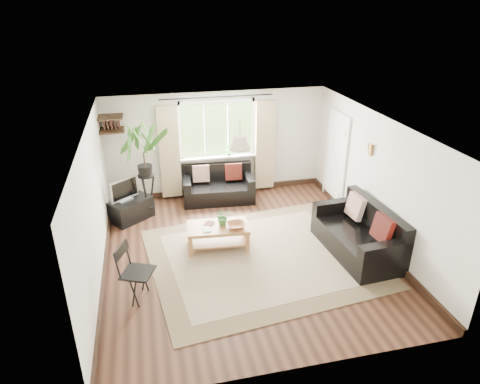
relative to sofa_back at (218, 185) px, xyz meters
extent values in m
plane|color=black|center=(0.07, -2.29, -0.37)|extent=(5.50, 5.50, 0.00)
plane|color=white|center=(0.07, -2.29, 2.03)|extent=(5.50, 5.50, 0.00)
cube|color=silver|center=(0.07, 0.46, 0.83)|extent=(5.00, 0.02, 2.40)
cube|color=silver|center=(0.07, -5.04, 0.83)|extent=(5.00, 0.02, 2.40)
cube|color=silver|center=(-2.43, -2.29, 0.83)|extent=(0.02, 5.50, 2.40)
cube|color=silver|center=(2.57, -2.29, 0.83)|extent=(0.02, 5.50, 2.40)
cube|color=beige|center=(0.33, -2.51, -0.36)|extent=(4.22, 3.74, 0.02)
cube|color=silver|center=(2.54, -0.59, 0.63)|extent=(0.06, 0.96, 2.06)
imported|color=#33712D|center=(-0.26, -1.96, 0.24)|extent=(0.32, 0.30, 0.30)
imported|color=#995C34|center=(-0.05, -2.13, 0.13)|extent=(0.34, 0.34, 0.08)
imported|color=white|center=(-0.67, -2.08, 0.10)|extent=(0.18, 0.23, 0.02)
imported|color=#582F23|center=(-0.59, -1.86, 0.10)|extent=(0.24, 0.26, 0.02)
cube|color=black|center=(-1.94, -0.50, -0.15)|extent=(0.96, 0.89, 0.46)
imported|color=#2D6023|center=(0.32, 0.34, 0.69)|extent=(0.14, 0.10, 0.27)
camera|label=1|loc=(-1.50, -8.76, 3.95)|focal=32.00mm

